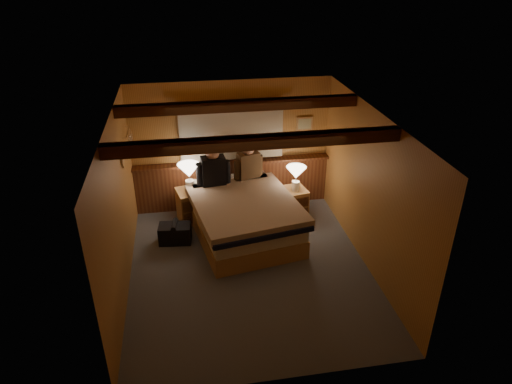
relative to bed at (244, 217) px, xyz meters
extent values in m
plane|color=#4A4F58|center=(-0.05, -0.94, -0.37)|extent=(4.20, 4.20, 0.00)
plane|color=#E39E55|center=(-0.05, -0.94, 2.03)|extent=(4.20, 4.20, 0.00)
plane|color=#BA8642|center=(-0.05, 1.16, 0.83)|extent=(3.60, 0.00, 3.60)
plane|color=#BA8642|center=(-1.85, -0.94, 0.83)|extent=(0.00, 4.20, 4.20)
plane|color=#BA8642|center=(1.75, -0.94, 0.83)|extent=(0.00, 4.20, 4.20)
plane|color=#BA8642|center=(-0.05, -3.04, 0.83)|extent=(3.60, 0.00, 3.60)
cube|color=brown|center=(-0.05, 1.10, 0.08)|extent=(3.60, 0.12, 0.90)
cube|color=brown|center=(-0.05, 1.04, 0.55)|extent=(3.60, 0.22, 0.04)
cylinder|color=#4E2813|center=(-0.05, 1.08, 1.68)|extent=(2.10, 0.05, 0.05)
sphere|color=#4E2813|center=(-1.10, 1.08, 1.68)|extent=(0.08, 0.08, 0.08)
sphere|color=#4E2813|center=(1.00, 1.08, 1.68)|extent=(0.08, 0.08, 0.08)
cube|color=beige|center=(-0.05, 1.09, 1.13)|extent=(1.85, 0.08, 1.05)
cube|color=#4E2813|center=(-0.05, -1.54, 1.94)|extent=(3.60, 0.15, 0.16)
cube|color=#4E2813|center=(-0.05, -0.04, 1.94)|extent=(3.60, 0.15, 0.16)
cylinder|color=silver|center=(-1.79, 0.66, 1.38)|extent=(0.03, 0.55, 0.03)
torus|color=silver|center=(-1.76, 0.51, 1.26)|extent=(0.01, 0.21, 0.21)
torus|color=silver|center=(-1.76, 0.74, 1.26)|extent=(0.01, 0.21, 0.21)
cube|color=tan|center=(1.30, 1.14, 1.18)|extent=(0.30, 0.03, 0.25)
cube|color=#BEB69D|center=(1.30, 1.12, 1.18)|extent=(0.24, 0.01, 0.19)
cube|color=#B07F4B|center=(0.00, 0.02, -0.22)|extent=(1.86, 2.27, 0.31)
cube|color=silver|center=(0.00, 0.02, 0.06)|extent=(1.81, 2.22, 0.24)
cube|color=black|center=(0.04, -0.23, 0.21)|extent=(1.85, 1.88, 0.08)
cube|color=#D39197|center=(0.02, -0.10, 0.28)|extent=(1.92, 2.09, 0.12)
cube|color=silver|center=(-0.52, 0.73, 0.26)|extent=(0.66, 0.45, 0.16)
cube|color=silver|center=(0.24, 0.87, 0.26)|extent=(0.66, 0.45, 0.16)
cube|color=#B07F4B|center=(-0.82, 0.68, -0.07)|extent=(0.63, 0.58, 0.59)
cube|color=brown|center=(-0.77, 0.46, 0.04)|extent=(0.48, 0.12, 0.21)
cube|color=brown|center=(-0.77, 0.46, -0.19)|extent=(0.48, 0.12, 0.21)
cylinder|color=silver|center=(-0.77, 0.46, 0.04)|extent=(0.04, 0.04, 0.03)
cylinder|color=silver|center=(-0.77, 0.46, -0.19)|extent=(0.04, 0.04, 0.03)
cube|color=#B07F4B|center=(0.96, 0.50, -0.10)|extent=(0.57, 0.53, 0.55)
cube|color=brown|center=(0.99, 0.28, 0.01)|extent=(0.45, 0.09, 0.19)
cube|color=brown|center=(0.99, 0.28, -0.21)|extent=(0.45, 0.09, 0.19)
cylinder|color=silver|center=(0.99, 0.28, 0.01)|extent=(0.03, 0.03, 0.03)
cylinder|color=silver|center=(0.99, 0.28, -0.21)|extent=(0.03, 0.03, 0.03)
cylinder|color=white|center=(-0.85, 0.69, 0.32)|extent=(0.15, 0.15, 0.19)
cylinder|color=silver|center=(-0.85, 0.69, 0.45)|extent=(0.03, 0.03, 0.11)
cone|color=#FCE6C4|center=(-0.85, 0.69, 0.61)|extent=(0.39, 0.39, 0.24)
cylinder|color=white|center=(1.00, 0.46, 0.27)|extent=(0.14, 0.14, 0.18)
cylinder|color=silver|center=(1.00, 0.46, 0.38)|extent=(0.02, 0.02, 0.10)
cone|color=#FCE6C4|center=(1.00, 0.46, 0.53)|extent=(0.35, 0.35, 0.21)
cube|color=black|center=(-0.43, 0.64, 0.58)|extent=(0.43, 0.27, 0.54)
cylinder|color=black|center=(-0.67, 0.62, 0.54)|extent=(0.13, 0.13, 0.43)
cylinder|color=black|center=(-0.20, 0.66, 0.54)|extent=(0.13, 0.13, 0.43)
sphere|color=tan|center=(-0.43, 0.64, 0.93)|extent=(0.24, 0.24, 0.24)
cube|color=#49321D|center=(0.21, 0.82, 0.56)|extent=(0.43, 0.32, 0.50)
cylinder|color=#49321D|center=(0.00, 0.75, 0.52)|extent=(0.12, 0.12, 0.40)
cylinder|color=#49321D|center=(0.42, 0.88, 0.52)|extent=(0.12, 0.12, 0.40)
sphere|color=tan|center=(0.21, 0.82, 0.88)|extent=(0.22, 0.22, 0.22)
cube|color=black|center=(-1.16, 0.00, -0.21)|extent=(0.56, 0.37, 0.31)
cylinder|color=black|center=(-1.16, 0.00, -0.03)|extent=(0.12, 0.32, 0.08)
camera|label=1|loc=(-0.90, -6.56, 3.93)|focal=32.00mm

